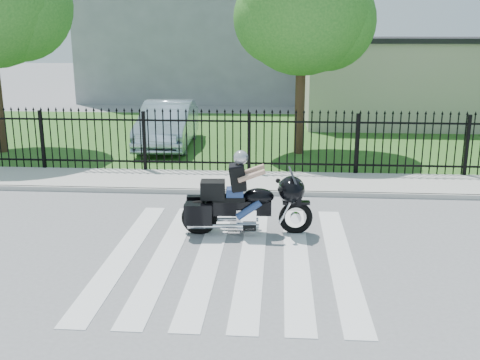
{
  "coord_description": "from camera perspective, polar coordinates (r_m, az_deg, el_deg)",
  "views": [
    {
      "loc": [
        0.86,
        -9.53,
        4.02
      ],
      "look_at": [
        0.05,
        1.71,
        1.0
      ],
      "focal_mm": 42.0,
      "sensor_mm": 36.0,
      "label": 1
    }
  ],
  "objects": [
    {
      "name": "motorcycle_rider",
      "position": [
        11.29,
        0.36,
        -1.97
      ],
      "size": [
        2.68,
        0.92,
        1.77
      ],
      "rotation": [
        0.0,
        0.0,
        0.07
      ],
      "color": "black",
      "rests_on": "ground"
    },
    {
      "name": "ground",
      "position": [
        10.38,
        -0.97,
        -7.8
      ],
      "size": [
        120.0,
        120.0,
        0.0
      ],
      "primitive_type": "plane",
      "color": "slate",
      "rests_on": "ground"
    },
    {
      "name": "building_low_roof",
      "position": [
        26.26,
        18.14,
        13.38
      ],
      "size": [
        10.2,
        6.2,
        0.2
      ],
      "primitive_type": "cube",
      "color": "black",
      "rests_on": "building_low"
    },
    {
      "name": "sidewalk",
      "position": [
        15.08,
        0.7,
        -0.22
      ],
      "size": [
        40.0,
        2.0,
        0.12
      ],
      "primitive_type": "cube",
      "color": "#ADAAA3",
      "rests_on": "ground"
    },
    {
      "name": "iron_fence",
      "position": [
        15.86,
        0.93,
        3.67
      ],
      "size": [
        26.0,
        0.04,
        1.8
      ],
      "color": "black",
      "rests_on": "ground"
    },
    {
      "name": "crosswalk",
      "position": [
        10.37,
        -0.97,
        -7.77
      ],
      "size": [
        5.0,
        5.5,
        0.01
      ],
      "primitive_type": null,
      "color": "silver",
      "rests_on": "ground"
    },
    {
      "name": "curb",
      "position": [
        14.12,
        0.46,
        -1.28
      ],
      "size": [
        40.0,
        0.12,
        0.12
      ],
      "primitive_type": "cube",
      "color": "#ADAAA3",
      "rests_on": "ground"
    },
    {
      "name": "parked_car",
      "position": [
        19.94,
        -7.37,
        5.62
      ],
      "size": [
        1.86,
        4.85,
        1.58
      ],
      "primitive_type": "imported",
      "rotation": [
        0.0,
        0.0,
        0.04
      ],
      "color": "#A3B8CE",
      "rests_on": "grass_strip"
    },
    {
      "name": "building_low",
      "position": [
        26.35,
        17.81,
        9.37
      ],
      "size": [
        10.0,
        6.0,
        3.5
      ],
      "primitive_type": "cube",
      "color": "#B4AD96",
      "rests_on": "ground"
    },
    {
      "name": "grass_strip",
      "position": [
        21.91,
        1.8,
        4.46
      ],
      "size": [
        40.0,
        12.0,
        0.02
      ],
      "primitive_type": "cube",
      "color": "#2A5E20",
      "rests_on": "ground"
    },
    {
      "name": "tree_mid",
      "position": [
        18.55,
        6.36,
        16.92
      ],
      "size": [
        4.2,
        4.2,
        6.78
      ],
      "color": "#382316",
      "rests_on": "ground"
    }
  ]
}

